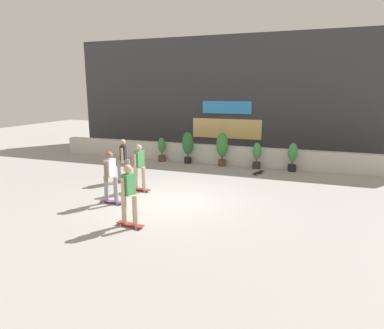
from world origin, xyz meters
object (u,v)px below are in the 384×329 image
skater_far_left (110,175)px  skateboard_near_camera (259,172)px  potted_plant_0 (162,149)px  potted_plant_2 (222,146)px  potted_plant_1 (188,145)px  skater_far_right (139,165)px  potted_plant_4 (293,156)px  skater_foreground (123,158)px  potted_plant_3 (257,155)px  skater_by_wall_left (129,193)px

skater_far_left → skateboard_near_camera: (3.79, 5.58, -0.88)m
potted_plant_0 → potted_plant_2: size_ratio=0.76×
potted_plant_1 → skater_far_right: bearing=-89.5°
potted_plant_1 → skater_far_right: 5.00m
potted_plant_1 → potted_plant_4: 4.98m
potted_plant_4 → skater_foreground: 7.37m
potted_plant_1 → potted_plant_2: (1.75, 0.00, 0.02)m
potted_plant_3 → skater_by_wall_left: (-2.01, -8.02, 0.29)m
potted_plant_0 → potted_plant_1: size_ratio=0.78×
potted_plant_0 → potted_plant_1: potted_plant_1 is taller
potted_plant_3 → skater_foreground: 6.12m
potted_plant_1 → skateboard_near_camera: size_ratio=1.90×
skater_by_wall_left → skater_far_right: bearing=113.8°
potted_plant_3 → skateboard_near_camera: (0.26, -0.97, -0.59)m
potted_plant_3 → skateboard_near_camera: size_ratio=1.48×
potted_plant_1 → skater_foreground: skater_foreground is taller
skater_far_left → potted_plant_2: bearing=73.9°
skater_far_left → skateboard_near_camera: 6.80m
skater_by_wall_left → skater_foreground: size_ratio=1.00×
potted_plant_4 → potted_plant_0: bearing=-180.0°
potted_plant_2 → skateboard_near_camera: (1.91, -0.97, -0.88)m
skater_far_left → potted_plant_4: bearing=52.0°
skater_far_left → skater_by_wall_left: bearing=-44.0°
skater_by_wall_left → potted_plant_4: bearing=65.9°
skater_far_right → potted_plant_0: bearing=106.2°
skater_far_left → skater_far_right: (0.19, 1.55, 0.00)m
skater_foreground → skateboard_near_camera: 5.79m
potted_plant_4 → skater_far_right: (-4.93, -5.00, 0.23)m
skater_by_wall_left → skateboard_near_camera: bearing=72.1°
potted_plant_1 → potted_plant_4: bearing=0.0°
skateboard_near_camera → skater_foreground: bearing=-147.0°
skater_far_right → skateboard_near_camera: size_ratio=2.06×
potted_plant_3 → skater_far_left: size_ratio=0.72×
skater_foreground → skater_far_left: bearing=-67.7°
skater_far_left → potted_plant_3: bearing=61.7°
skater_by_wall_left → skater_far_left: (-1.52, 1.47, 0.00)m
skater_by_wall_left → skateboard_near_camera: size_ratio=2.06×
potted_plant_0 → skater_far_left: bearing=-79.1°
potted_plant_2 → skater_foreground: bearing=-125.3°
potted_plant_3 → skater_by_wall_left: skater_by_wall_left is taller
potted_plant_2 → potted_plant_3: (1.64, 0.00, -0.29)m
potted_plant_1 → skater_far_left: bearing=-91.2°
potted_plant_4 → skater_far_left: size_ratio=0.76×
potted_plant_3 → potted_plant_1: bearing=180.0°
potted_plant_0 → skateboard_near_camera: (5.06, -0.97, -0.59)m
potted_plant_0 → skater_by_wall_left: (2.79, -8.02, 0.29)m
potted_plant_4 → skater_foreground: bearing=-146.3°
potted_plant_2 → skater_foreground: size_ratio=0.94×
potted_plant_0 → potted_plant_2: potted_plant_2 is taller
potted_plant_1 → skater_by_wall_left: 8.14m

